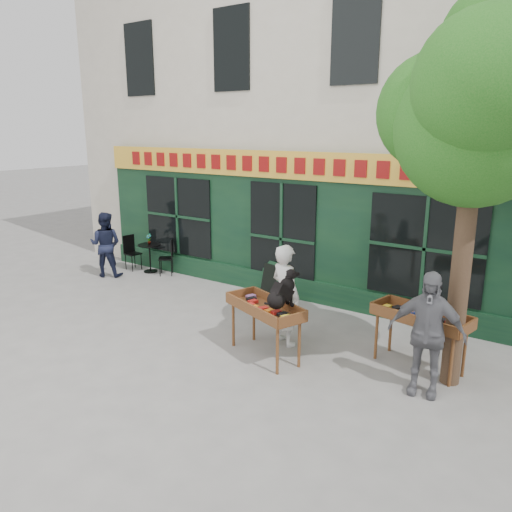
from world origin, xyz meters
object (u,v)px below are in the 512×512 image
at_px(man_right, 426,333).
at_px(woman, 285,295).
at_px(dog, 281,288).
at_px(man_left, 106,244).
at_px(book_cart_right, 421,320).
at_px(book_cart_center, 265,310).
at_px(bistro_table, 150,252).

bearing_deg(man_right, woman, 164.26).
height_order(dog, man_left, man_left).
bearing_deg(book_cart_right, man_left, -172.05).
xyz_separation_m(dog, man_right, (2.22, 0.36, -0.36)).
height_order(dog, man_right, man_right).
bearing_deg(book_cart_center, book_cart_right, 45.82).
height_order(book_cart_center, book_cart_right, same).
xyz_separation_m(book_cart_right, man_right, (0.30, -0.75, 0.11)).
relative_size(woman, bistro_table, 2.40).
relative_size(dog, book_cart_right, 0.38).
distance_m(man_right, man_left, 8.74).
bearing_deg(book_cart_center, dog, 12.59).
bearing_deg(man_right, man_left, 163.17).
bearing_deg(dog, woman, 137.29).
relative_size(man_right, man_left, 1.10).
xyz_separation_m(woman, bistro_table, (-5.41, 1.86, -0.37)).
xyz_separation_m(dog, book_cart_right, (1.92, 1.11, -0.47)).
bearing_deg(woman, man_right, -166.73).
relative_size(woman, book_cart_right, 1.15).
xyz_separation_m(woman, book_cart_right, (2.27, 0.41, -0.09)).
bearing_deg(man_left, dog, 136.62).
relative_size(bistro_table, man_left, 0.45).
height_order(book_cart_center, dog, dog).
bearing_deg(dog, man_left, -173.79).
xyz_separation_m(dog, man_left, (-6.42, 1.66, -0.44)).
relative_size(book_cart_center, man_right, 0.87).
distance_m(woman, book_cart_right, 2.31).
bearing_deg(book_cart_center, woman, 110.72).
relative_size(book_cart_right, man_right, 0.86).
bearing_deg(bistro_table, man_right, -15.40).
height_order(book_cart_right, man_left, man_left).
xyz_separation_m(dog, woman, (-0.35, 0.70, -0.38)).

